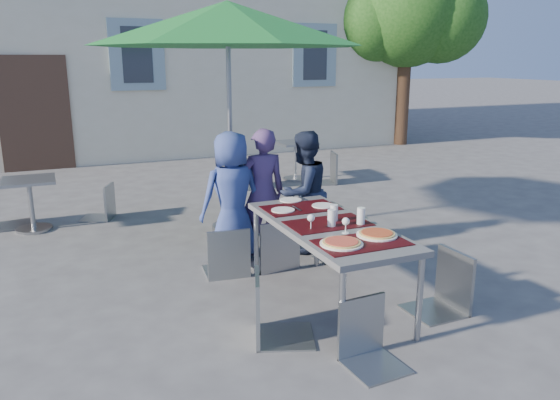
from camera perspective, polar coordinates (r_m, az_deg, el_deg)
name	(u,v)px	position (r m, az deg, el deg)	size (l,w,h in m)	color
ground	(287,304)	(4.97, 0.69, -10.85)	(90.00, 90.00, 0.00)	#474749
tree	(408,11)	(14.38, 13.20, 18.69)	(3.60, 3.00, 4.70)	#462E1E
dining_table	(328,230)	(4.75, 5.03, -3.10)	(0.80, 1.85, 0.76)	#3F4044
pizza_near_left	(342,243)	(4.21, 6.44, -4.47)	(0.33, 0.33, 0.03)	white
pizza_near_right	(377,234)	(4.45, 10.09, -3.52)	(0.33, 0.33, 0.03)	white
glassware	(339,217)	(4.67, 6.23, -1.75)	(0.52, 0.40, 0.15)	silver
place_settings	(299,205)	(5.28, 2.03, -0.52)	(0.68, 0.54, 0.01)	white
child_0	(232,196)	(5.86, -5.06, 0.38)	(0.69, 0.45, 1.40)	#314389
child_1	(263,192)	(6.00, -1.84, 0.81)	(0.52, 0.34, 1.41)	#483267
child_2	(304,192)	(6.09, 2.47, 0.80)	(0.67, 0.38, 1.37)	#1B233D
chair_0	(226,222)	(5.42, -5.63, -2.29)	(0.47, 0.48, 0.97)	gray
chair_1	(275,213)	(5.58, -0.50, -1.34)	(0.49, 0.50, 1.02)	#8F939A
chair_2	(345,213)	(5.78, 6.85, -1.33)	(0.48, 0.48, 0.96)	gray
chair_3	(271,268)	(4.18, -0.96, -7.07)	(0.58, 0.57, 1.01)	#8F979A
chair_4	(448,246)	(4.87, 17.15, -4.63)	(0.46, 0.45, 1.00)	gray
chair_5	(370,296)	(3.95, 9.42, -9.84)	(0.41, 0.42, 0.89)	gray
patio_umbrella	(228,25)	(6.58, -5.50, 17.74)	(3.17, 3.17, 2.77)	#96999D
cafe_table_0	(30,198)	(7.57, -24.63, 0.23)	(0.63, 0.63, 0.67)	#96999D
bg_chair_l_0	(0,180)	(7.84, -27.24, 1.87)	(0.54, 0.54, 1.06)	gray
bg_chair_r_0	(101,181)	(7.76, -18.19, 1.87)	(0.53, 0.53, 0.90)	gray
cafe_table_1	(295,155)	(9.83, 1.61, 4.73)	(0.65, 0.65, 0.69)	#96999D
bg_chair_l_1	(247,152)	(9.20, -3.45, 5.04)	(0.51, 0.51, 1.04)	#8F949A
bg_chair_r_1	(328,149)	(9.56, 5.08, 5.30)	(0.56, 0.56, 1.02)	gray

